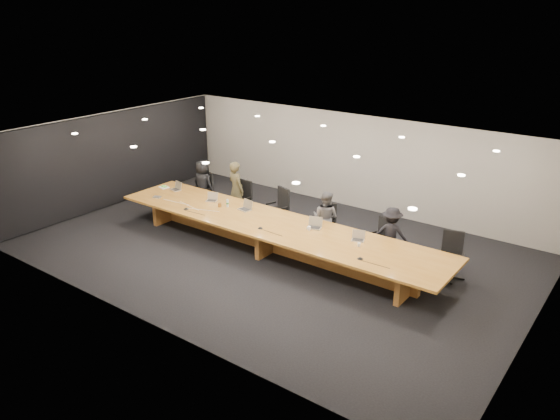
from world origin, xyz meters
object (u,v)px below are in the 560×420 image
(mic_center, at_px, (260,228))
(mic_right, at_px, (360,258))
(amber_mug, at_px, (220,205))
(paper_cup_far, at_px, (359,245))
(paper_cup_near, at_px, (309,228))
(laptop_d, at_px, (314,223))
(av_box, at_px, (157,197))
(laptop_a, at_px, (175,186))
(chair_mid_right, at_px, (324,222))
(water_bottle, at_px, (227,203))
(laptop_b, at_px, (211,197))
(chair_left, at_px, (241,199))
(person_d, at_px, (391,234))
(person_c, at_px, (325,218))
(chair_far_right, at_px, (451,256))
(chair_right, at_px, (379,238))
(chair_far_left, at_px, (203,190))
(mic_left, at_px, (186,209))
(laptop_e, at_px, (358,236))
(person_b, at_px, (236,190))
(person_a, at_px, (203,184))
(conference_table, at_px, (273,232))
(laptop_c, at_px, (244,205))

(mic_center, distance_m, mic_right, 2.71)
(amber_mug, bearing_deg, paper_cup_far, -0.43)
(paper_cup_near, bearing_deg, laptop_d, 79.61)
(av_box, bearing_deg, laptop_a, 73.12)
(amber_mug, xyz_separation_m, av_box, (-1.89, -0.47, -0.04))
(chair_mid_right, distance_m, water_bottle, 2.57)
(av_box, bearing_deg, laptop_d, -13.52)
(av_box, bearing_deg, laptop_b, 3.48)
(chair_left, distance_m, laptop_d, 3.32)
(laptop_a, height_order, paper_cup_near, laptop_a)
(person_d, distance_m, mic_right, 1.78)
(person_d, bearing_deg, laptop_a, -5.71)
(person_c, relative_size, laptop_a, 4.52)
(chair_far_right, relative_size, laptop_d, 3.30)
(mic_right, bearing_deg, chair_right, 103.73)
(laptop_d, distance_m, paper_cup_near, 0.19)
(chair_far_left, relative_size, person_c, 0.77)
(laptop_b, height_order, laptop_d, laptop_d)
(person_d, height_order, mic_right, person_d)
(chair_mid_right, xyz_separation_m, person_c, (0.13, -0.14, 0.19))
(chair_mid_right, distance_m, person_c, 0.26)
(person_d, bearing_deg, chair_far_right, 163.16)
(mic_left, distance_m, mic_right, 5.06)
(water_bottle, bearing_deg, mic_left, -133.87)
(laptop_e, bearing_deg, chair_right, 64.74)
(laptop_b, distance_m, mic_right, 5.02)
(person_b, xyz_separation_m, amber_mug, (0.43, -1.16, -0.02))
(paper_cup_far, relative_size, mic_left, 0.62)
(paper_cup_near, xyz_separation_m, paper_cup_far, (1.39, -0.12, -0.00))
(person_a, bearing_deg, paper_cup_near, 164.85)
(chair_mid_right, height_order, laptop_d, chair_mid_right)
(chair_far_right, height_order, paper_cup_near, chair_far_right)
(person_c, xyz_separation_m, person_d, (1.76, 0.11, -0.04))
(conference_table, height_order, av_box, av_box)
(person_b, distance_m, laptop_c, 1.45)
(person_b, bearing_deg, water_bottle, 137.44)
(chair_far_left, xyz_separation_m, chair_right, (5.85, -0.06, -0.04))
(chair_far_left, bearing_deg, person_c, 10.96)
(conference_table, xyz_separation_m, av_box, (-3.69, -0.40, 0.24))
(laptop_d, relative_size, paper_cup_far, 3.89)
(person_b, bearing_deg, person_c, -163.61)
(conference_table, xyz_separation_m, person_c, (0.78, 1.17, 0.18))
(person_b, relative_size, mic_center, 13.25)
(person_c, distance_m, laptop_e, 1.64)
(mic_center, bearing_deg, chair_far_left, 154.36)
(chair_far_left, height_order, mic_left, chair_far_left)
(person_c, xyz_separation_m, laptop_a, (-4.55, -0.82, 0.17))
(mic_left, bearing_deg, laptop_c, 34.59)
(person_a, distance_m, person_d, 6.11)
(paper_cup_far, height_order, mic_right, paper_cup_far)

